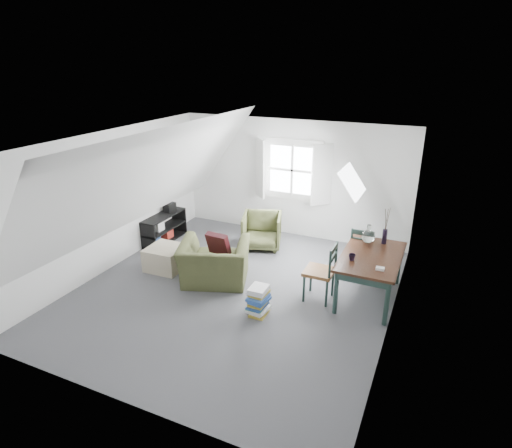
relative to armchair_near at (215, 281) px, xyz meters
The scene contains 24 objects.
floor 0.48m from the armchair_near, 16.27° to the right, with size 5.50×5.50×0.00m, color #4C4D52.
ceiling 2.55m from the armchair_near, 16.27° to the right, with size 5.50×5.50×0.00m, color white.
wall_back 2.94m from the armchair_near, 80.06° to the left, with size 5.00×5.00×0.00m, color white.
wall_front 3.18m from the armchair_near, 80.96° to the right, with size 5.00×5.00×0.00m, color white.
wall_left 2.40m from the armchair_near, behind, with size 5.50×5.50×0.00m, color white.
wall_right 3.21m from the armchair_near, ahead, with size 5.50×5.50×0.00m, color white.
slope_left 2.09m from the armchair_near, behind, with size 5.50×5.50×0.00m, color white.
slope_right 2.68m from the armchair_near, ahead, with size 5.50×5.50×0.00m, color white.
dormer_window 2.96m from the armchair_near, 79.77° to the left, with size 1.71×0.35×1.30m.
skylight 2.91m from the armchair_near, 30.14° to the left, with size 0.55×0.75×0.04m, color white.
armchair_near is the anchor object (origin of this frame).
armchair_far 1.69m from the armchair_near, 84.86° to the left, with size 0.76×0.79×0.72m, color #404524.
throw_pillow 0.68m from the armchair_near, 90.00° to the left, with size 0.40×0.11×0.40m, color #3A1015.
ottoman 1.10m from the armchair_near, behind, with size 0.64×0.64×0.42m, color tan.
dining_table 2.68m from the armchair_near, 12.74° to the left, with size 0.91×1.52×0.76m.
demijohn 2.74m from the armchair_near, 23.24° to the left, with size 0.22×0.22×0.32m.
vase_twigs 3.00m from the armchair_near, 23.11° to the left, with size 0.08×0.09×0.63m.
cup 2.42m from the armchair_near, ahead, with size 0.11×0.11×0.10m, color black.
paper_box 2.84m from the armchair_near, ahead, with size 0.12×0.08×0.04m, color white.
dining_chair_far 2.65m from the armchair_near, 29.63° to the left, with size 0.44×0.44×0.93m.
dining_chair_near 1.92m from the armchair_near, ahead, with size 0.46×0.46×0.98m.
media_shelf 2.18m from the armchair_near, 149.69° to the left, with size 0.38×1.14×0.58m.
electronics_box 2.42m from the armchair_near, 143.53° to the left, with size 0.18×0.24×0.20m, color black.
magazine_stack 1.28m from the armchair_near, 28.84° to the right, with size 0.34×0.40×0.45m.
Camera 1 is at (2.91, -5.59, 3.68)m, focal length 30.00 mm.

